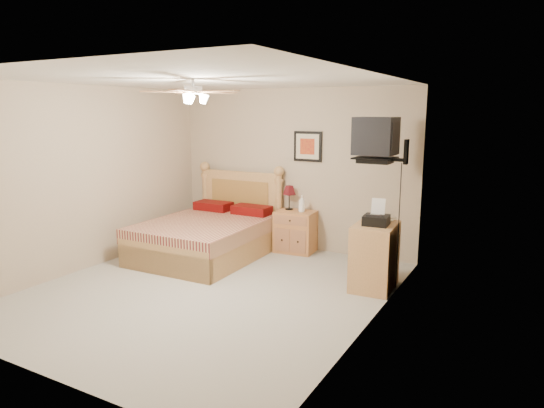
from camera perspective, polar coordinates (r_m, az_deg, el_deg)
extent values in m
plane|color=#9F9B90|center=(6.06, -7.38, -10.01)|extent=(4.50, 4.50, 0.00)
cube|color=white|center=(5.68, -8.02, 14.30)|extent=(4.00, 4.50, 0.04)
cube|color=tan|center=(7.64, 2.42, 4.09)|extent=(4.00, 0.04, 2.50)
cube|color=tan|center=(4.19, -26.34, -2.70)|extent=(4.00, 0.04, 2.50)
cube|color=tan|center=(7.10, -20.78, 2.88)|extent=(0.04, 4.50, 2.50)
cube|color=tan|center=(4.83, 11.74, -0.10)|extent=(0.04, 4.50, 2.50)
cube|color=#C7723C|center=(7.52, 2.77, -3.25)|extent=(0.63, 0.49, 0.64)
imported|color=white|center=(7.38, 3.52, 0.04)|extent=(0.13, 0.13, 0.26)
cube|color=black|center=(7.47, 4.24, 6.77)|extent=(0.46, 0.04, 0.46)
cube|color=#AE7E4C|center=(6.09, 11.98, -6.03)|extent=(0.52, 0.71, 0.81)
imported|color=beige|center=(6.25, 12.32, -1.67)|extent=(0.26, 0.30, 0.02)
imported|color=gray|center=(6.27, 12.45, -1.42)|extent=(0.30, 0.33, 0.02)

